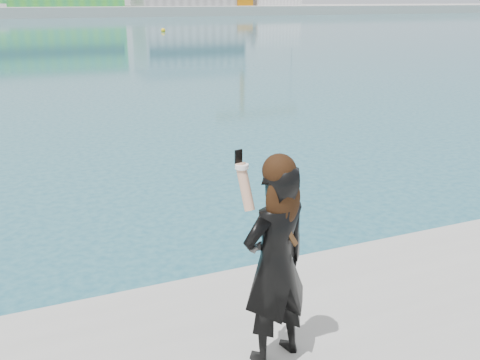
% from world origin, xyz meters
% --- Properties ---
extents(far_quay, '(320.00, 40.00, 2.00)m').
position_xyz_m(far_quay, '(0.00, 130.00, 1.00)').
color(far_quay, '#9E9E99').
rests_on(far_quay, ground).
extents(buoy_near, '(0.50, 0.50, 0.50)m').
position_xyz_m(buoy_near, '(14.73, 58.07, 0.00)').
color(buoy_near, yellow).
rests_on(buoy_near, ground).
extents(woman, '(0.68, 0.52, 1.75)m').
position_xyz_m(woman, '(-0.22, -0.50, 1.68)').
color(woman, black).
rests_on(woman, near_quay).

